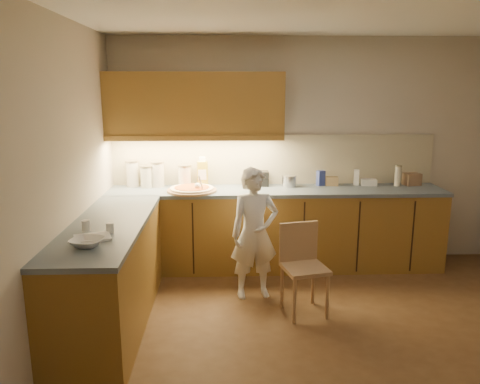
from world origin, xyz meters
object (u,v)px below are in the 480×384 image
Objects in this scene: pizza_on_board at (192,189)px; wooden_chair at (302,261)px; child at (254,233)px; oil_jug at (202,173)px; toaster at (257,178)px.

pizza_on_board is 0.66× the size of wooden_chair.
wooden_chair is at bearing -48.18° from child.
oil_jug is (0.10, 0.26, 0.13)m from pizza_on_board.
toaster is (0.09, 0.96, 0.36)m from child.
pizza_on_board is at bearing 123.46° from wooden_chair.
oil_jug is at bearing 67.92° from pizza_on_board.
toaster is (-0.33, 1.29, 0.53)m from wooden_chair.
pizza_on_board is 0.98m from child.
wooden_chair is 1.69m from oil_jug.
pizza_on_board is 2.03× the size of toaster.
child reaches higher than wooden_chair.
child is 1.03m from toaster.
oil_jug is (-0.54, 0.94, 0.43)m from child.
wooden_chair is at bearing -43.45° from pizza_on_board.
child is at bearing -60.03° from oil_jug.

